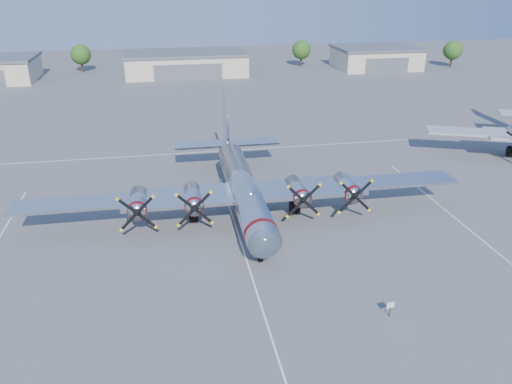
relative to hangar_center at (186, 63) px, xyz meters
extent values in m
plane|color=#4E4E51|center=(0.00, -81.96, -2.71)|extent=(260.00, 260.00, 0.00)
cube|color=silver|center=(0.00, -86.96, -2.71)|extent=(0.15, 40.00, 0.01)
cube|color=silver|center=(22.00, -86.96, -2.71)|extent=(0.15, 40.00, 0.01)
cube|color=silver|center=(0.00, -56.96, -2.71)|extent=(60.00, 0.15, 0.01)
cube|color=#C0B298|center=(0.00, 0.04, -0.31)|extent=(28.00, 14.00, 4.80)
cube|color=slate|center=(0.00, 0.04, 2.39)|extent=(28.60, 14.60, 0.60)
cube|color=slate|center=(0.00, -7.01, -0.91)|extent=(15.40, 0.20, 3.60)
cube|color=#C0B298|center=(48.00, 0.04, -0.31)|extent=(20.00, 14.00, 4.80)
cube|color=slate|center=(48.00, 0.04, 2.39)|extent=(20.60, 14.60, 0.60)
cube|color=slate|center=(48.00, -7.01, -0.91)|extent=(11.00, 0.20, 3.60)
cylinder|color=#382619|center=(-25.00, 8.04, -1.31)|extent=(0.50, 0.50, 2.80)
sphere|color=#2A4C15|center=(-25.00, 8.04, 1.53)|extent=(4.80, 4.80, 4.80)
cylinder|color=#382619|center=(30.00, 6.04, -1.31)|extent=(0.50, 0.50, 2.80)
sphere|color=#2A4C15|center=(30.00, 6.04, 1.53)|extent=(4.80, 4.80, 4.80)
cylinder|color=#382619|center=(68.00, -1.96, -1.31)|extent=(0.50, 0.50, 2.80)
sphere|color=#2A4C15|center=(68.00, -1.96, 1.53)|extent=(4.80, 4.80, 4.80)
cylinder|color=black|center=(8.83, -95.16, -2.26)|extent=(0.07, 0.07, 0.91)
cube|color=white|center=(8.83, -95.16, -1.75)|extent=(0.62, 0.15, 0.45)
camera|label=1|loc=(-5.98, -122.07, 20.00)|focal=35.00mm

